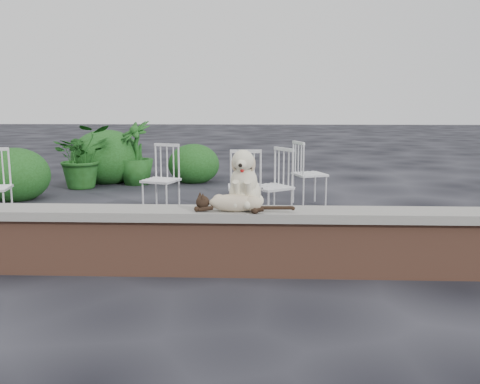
{
  "coord_description": "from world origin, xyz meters",
  "views": [
    {
      "loc": [
        0.51,
        -4.43,
        1.52
      ],
      "look_at": [
        0.32,
        0.2,
        0.7
      ],
      "focal_mm": 38.7,
      "sensor_mm": 36.0,
      "label": 1
    }
  ],
  "objects_px": {
    "potted_plant_b": "(136,153)",
    "cat": "(235,202)",
    "chair_e": "(310,173)",
    "potted_plant_a": "(82,156)",
    "chair_b": "(161,179)",
    "chair_d": "(271,186)",
    "dog": "(245,178)",
    "chair_c": "(245,186)"
  },
  "relations": [
    {
      "from": "dog",
      "to": "potted_plant_b",
      "type": "height_order",
      "value": "potted_plant_b"
    },
    {
      "from": "cat",
      "to": "potted_plant_b",
      "type": "xyz_separation_m",
      "value": [
        -2.08,
        5.02,
        -0.08
      ]
    },
    {
      "from": "chair_b",
      "to": "chair_c",
      "type": "bearing_deg",
      "value": -5.2
    },
    {
      "from": "chair_b",
      "to": "potted_plant_b",
      "type": "distance_m",
      "value": 2.63
    },
    {
      "from": "chair_b",
      "to": "chair_d",
      "type": "bearing_deg",
      "value": -0.78
    },
    {
      "from": "chair_c",
      "to": "potted_plant_b",
      "type": "height_order",
      "value": "potted_plant_b"
    },
    {
      "from": "cat",
      "to": "potted_plant_a",
      "type": "distance_m",
      "value": 5.44
    },
    {
      "from": "chair_d",
      "to": "chair_b",
      "type": "relative_size",
      "value": 1.0
    },
    {
      "from": "chair_c",
      "to": "potted_plant_b",
      "type": "relative_size",
      "value": 0.81
    },
    {
      "from": "dog",
      "to": "potted_plant_a",
      "type": "distance_m",
      "value": 5.37
    },
    {
      "from": "dog",
      "to": "chair_c",
      "type": "height_order",
      "value": "dog"
    },
    {
      "from": "dog",
      "to": "chair_e",
      "type": "height_order",
      "value": "dog"
    },
    {
      "from": "chair_d",
      "to": "potted_plant_a",
      "type": "relative_size",
      "value": 0.84
    },
    {
      "from": "cat",
      "to": "chair_d",
      "type": "distance_m",
      "value": 2.09
    },
    {
      "from": "dog",
      "to": "potted_plant_a",
      "type": "relative_size",
      "value": 0.48
    },
    {
      "from": "dog",
      "to": "potted_plant_b",
      "type": "distance_m",
      "value": 5.33
    },
    {
      "from": "potted_plant_b",
      "to": "chair_b",
      "type": "bearing_deg",
      "value": -69.13
    },
    {
      "from": "chair_c",
      "to": "potted_plant_a",
      "type": "distance_m",
      "value": 3.89
    },
    {
      "from": "chair_b",
      "to": "chair_e",
      "type": "relative_size",
      "value": 1.0
    },
    {
      "from": "cat",
      "to": "chair_b",
      "type": "bearing_deg",
      "value": 121.16
    },
    {
      "from": "dog",
      "to": "cat",
      "type": "xyz_separation_m",
      "value": [
        -0.08,
        -0.15,
        -0.18
      ]
    },
    {
      "from": "chair_c",
      "to": "chair_e",
      "type": "bearing_deg",
      "value": -131.91
    },
    {
      "from": "cat",
      "to": "chair_b",
      "type": "distance_m",
      "value": 2.82
    },
    {
      "from": "potted_plant_b",
      "to": "cat",
      "type": "bearing_deg",
      "value": -67.52
    },
    {
      "from": "chair_e",
      "to": "chair_d",
      "type": "bearing_deg",
      "value": 133.61
    },
    {
      "from": "potted_plant_b",
      "to": "potted_plant_a",
      "type": "bearing_deg",
      "value": -153.23
    },
    {
      "from": "chair_d",
      "to": "chair_c",
      "type": "bearing_deg",
      "value": -127.76
    },
    {
      "from": "chair_b",
      "to": "chair_c",
      "type": "relative_size",
      "value": 1.0
    },
    {
      "from": "chair_e",
      "to": "chair_c",
      "type": "height_order",
      "value": "same"
    },
    {
      "from": "cat",
      "to": "chair_d",
      "type": "relative_size",
      "value": 1.07
    },
    {
      "from": "cat",
      "to": "potted_plant_b",
      "type": "distance_m",
      "value": 5.43
    },
    {
      "from": "chair_d",
      "to": "potted_plant_a",
      "type": "xyz_separation_m",
      "value": [
        -3.27,
        2.55,
        0.09
      ]
    },
    {
      "from": "chair_c",
      "to": "potted_plant_a",
      "type": "relative_size",
      "value": 0.84
    },
    {
      "from": "dog",
      "to": "chair_e",
      "type": "distance_m",
      "value": 3.24
    },
    {
      "from": "chair_d",
      "to": "chair_c",
      "type": "height_order",
      "value": "same"
    },
    {
      "from": "chair_e",
      "to": "potted_plant_b",
      "type": "bearing_deg",
      "value": 39.35
    },
    {
      "from": "chair_d",
      "to": "potted_plant_b",
      "type": "xyz_separation_m",
      "value": [
        -2.43,
        2.97,
        0.11
      ]
    },
    {
      "from": "cat",
      "to": "chair_d",
      "type": "xyz_separation_m",
      "value": [
        0.36,
        2.05,
        -0.2
      ]
    },
    {
      "from": "chair_c",
      "to": "chair_b",
      "type": "bearing_deg",
      "value": -27.71
    },
    {
      "from": "chair_b",
      "to": "potted_plant_b",
      "type": "xyz_separation_m",
      "value": [
        -0.93,
        2.45,
        0.11
      ]
    },
    {
      "from": "chair_e",
      "to": "potted_plant_a",
      "type": "bearing_deg",
      "value": 50.54
    },
    {
      "from": "cat",
      "to": "chair_d",
      "type": "bearing_deg",
      "value": 87.34
    }
  ]
}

